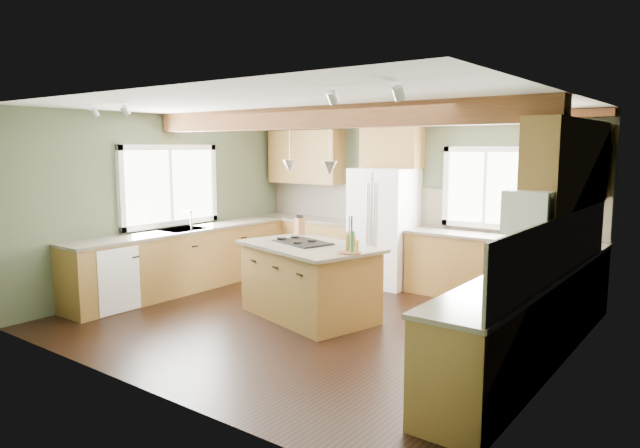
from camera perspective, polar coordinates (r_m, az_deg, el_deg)
The scene contains 37 objects.
floor at distance 7.11m, azimuth -0.45°, elevation -9.66°, with size 5.60×5.60×0.00m, color black.
ceiling at distance 6.80m, azimuth -0.48°, elevation 11.74°, with size 5.60×5.60×0.00m, color silver.
wall_back at distance 8.94m, azimuth 9.32°, elevation 2.34°, with size 5.60×5.60×0.00m, color #4C573E.
wall_left at distance 8.81m, azimuth -15.10°, elevation 2.10°, with size 5.00×5.00×0.00m, color #4C573E.
wall_right at distance 5.61m, azimuth 22.91°, elevation -1.35°, with size 5.00×5.00×0.00m, color #4C573E.
ceiling_beam at distance 6.87m, azimuth 0.04°, elevation 10.61°, with size 5.55×0.26×0.26m, color #582D19.
soffit_trim at distance 8.82m, azimuth 9.20°, elevation 10.34°, with size 5.55×0.20×0.10m, color #582D19.
backsplash_back at distance 8.93m, azimuth 9.27°, elevation 1.76°, with size 5.58×0.03×0.58m, color brown.
backsplash_right at distance 5.67m, azimuth 22.83°, elevation -2.17°, with size 0.03×3.70×0.58m, color brown.
base_cab_back_left at distance 9.77m, azimuth -0.96°, elevation -2.20°, with size 2.02×0.60×0.88m, color brown.
counter_back_left at distance 9.70m, azimuth -0.97°, elevation 0.48°, with size 2.06×0.64×0.04m, color brown.
base_cab_back_right at distance 8.21m, azimuth 17.48°, elevation -4.48°, with size 2.62×0.60×0.88m, color brown.
counter_back_right at distance 8.12m, azimuth 17.61°, elevation -1.30°, with size 2.66×0.64×0.04m, color brown.
base_cab_left at distance 8.73m, azimuth -13.43°, elevation -3.60°, with size 0.60×3.70×0.88m, color brown.
counter_left at distance 8.66m, azimuth -13.52°, elevation -0.62°, with size 0.64×3.74×0.04m, color brown.
base_cab_right at distance 5.92m, azimuth 19.73°, elevation -9.28°, with size 0.60×3.70×0.88m, color brown.
counter_right at distance 5.81m, azimuth 19.94°, elevation -4.93°, with size 0.64×3.74×0.04m, color brown.
upper_cab_back_left at distance 9.84m, azimuth -1.46°, elevation 6.72°, with size 1.40×0.35×0.90m, color brown.
upper_cab_over_fridge at distance 8.89m, azimuth 7.19°, elevation 7.84°, with size 0.96×0.35×0.70m, color brown.
upper_cab_right at distance 6.47m, azimuth 23.67°, elevation 5.53°, with size 0.35×2.20×0.90m, color brown.
upper_cab_back_corner at distance 7.93m, azimuth 23.78°, elevation 5.82°, with size 0.90×0.35×0.90m, color brown.
window_left at distance 8.81m, azimuth -14.82°, elevation 3.74°, with size 0.04×1.60×1.05m, color white.
window_back at distance 8.43m, azimuth 16.25°, elevation 3.52°, with size 1.10×0.04×1.00m, color white.
sink at distance 8.65m, azimuth -13.52°, elevation -0.58°, with size 0.50×0.65×0.03m, color #262628.
faucet at distance 8.50m, azimuth -12.78°, elevation 0.28°, with size 0.02×0.02×0.28m, color #B2B2B7.
dishwasher at distance 7.98m, azimuth -20.59°, elevation -5.03°, with size 0.60×0.60×0.84m, color white.
oven at distance 4.76m, azimuth 14.81°, elevation -13.41°, with size 0.60×0.72×0.84m, color white.
microwave at distance 5.59m, azimuth 20.73°, elevation 1.31°, with size 0.40×0.70×0.38m, color white.
pendant_left at distance 7.31m, azimuth -3.05°, elevation 5.80°, with size 0.18×0.18×0.16m, color #B2B2B7.
pendant_right at distance 6.65m, azimuth 0.98°, elevation 5.62°, with size 0.18×0.18×0.16m, color #B2B2B7.
refrigerator at distance 8.80m, azimuth 6.39°, elevation -0.31°, with size 0.90×0.74×1.80m, color white.
island at distance 7.17m, azimuth -1.10°, elevation -5.86°, with size 1.63×1.00×0.88m, color brown.
island_top at distance 7.08m, azimuth -1.11°, elevation -2.24°, with size 1.74×1.11×0.04m, color brown.
cooktop at distance 7.18m, azimuth -1.76°, elevation -1.85°, with size 0.71×0.47×0.02m, color black.
knife_block at distance 7.91m, azimuth -2.06°, elevation -0.22°, with size 0.13×0.10×0.22m, color #5A311B.
utensil_crock at distance 7.01m, azimuth 3.04°, elevation -1.49°, with size 0.13×0.13×0.17m, color #463B38.
bottle_tray at distance 6.51m, azimuth 3.01°, elevation -1.84°, with size 0.27×0.27×0.25m, color brown, non-canonical shape.
Camera 1 is at (4.12, -5.39, 2.13)m, focal length 32.00 mm.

